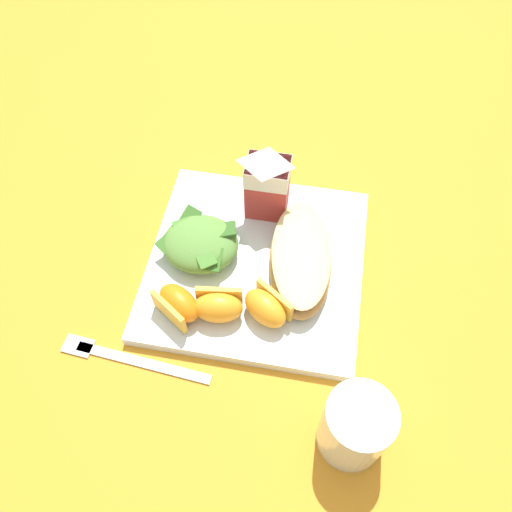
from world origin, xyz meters
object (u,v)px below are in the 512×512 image
white_plate (256,263)px  milk_carton (265,180)px  orange_wedge_front (178,304)px  orange_wedge_rear (266,307)px  cheesy_pizza_bread (300,259)px  drinking_clear_cup (355,427)px  orange_wedge_middle (218,306)px  metal_fork (123,357)px  green_salad_pile (200,243)px

white_plate → milk_carton: size_ratio=2.55×
orange_wedge_front → orange_wedge_rear: size_ratio=1.00×
cheesy_pizza_bread → drinking_clear_cup: bearing=-68.0°
orange_wedge_middle → drinking_clear_cup: (0.17, -0.12, 0.01)m
cheesy_pizza_bread → orange_wedge_front: size_ratio=2.56×
orange_wedge_front → metal_fork: 0.09m
white_plate → green_salad_pile: bearing=179.9°
orange_wedge_middle → metal_fork: size_ratio=0.34×
orange_wedge_front → milk_carton: bearing=66.9°
green_salad_pile → milk_carton: (0.07, 0.09, 0.04)m
white_plate → milk_carton: 0.11m
metal_fork → milk_carton: bearing=61.8°
drinking_clear_cup → green_salad_pile: bearing=136.5°
drinking_clear_cup → orange_wedge_front: bearing=153.0°
green_salad_pile → drinking_clear_cup: (0.21, -0.20, 0.01)m
cheesy_pizza_bread → orange_wedge_front: bearing=-146.5°
orange_wedge_front → cheesy_pizza_bread: bearing=33.5°
metal_fork → cheesy_pizza_bread: bearing=39.1°
cheesy_pizza_bread → milk_carton: milk_carton is taller
green_salad_pile → white_plate: bearing=-0.1°
cheesy_pizza_bread → orange_wedge_middle: orange_wedge_middle is taller
green_salad_pile → orange_wedge_rear: same height
cheesy_pizza_bread → drinking_clear_cup: drinking_clear_cup is taller
milk_carton → orange_wedge_rear: size_ratio=1.58×
cheesy_pizza_bread → orange_wedge_middle: 0.12m
green_salad_pile → orange_wedge_rear: size_ratio=1.54×
white_plate → drinking_clear_cup: bearing=-55.4°
white_plate → orange_wedge_front: 0.12m
orange_wedge_rear → milk_carton: bearing=100.1°
milk_carton → orange_wedge_front: milk_carton is taller
orange_wedge_front → drinking_clear_cup: size_ratio=0.76×
green_salad_pile → milk_carton: size_ratio=0.98×
metal_fork → drinking_clear_cup: bearing=-9.6°
orange_wedge_front → metal_fork: (-0.05, -0.07, -0.03)m
green_salad_pile → orange_wedge_front: 0.09m
cheesy_pizza_bread → metal_fork: size_ratio=0.95×
cheesy_pizza_bread → milk_carton: (-0.06, 0.09, 0.04)m
orange_wedge_front → orange_wedge_rear: same height
milk_carton → orange_wedge_middle: size_ratio=1.71×
drinking_clear_cup → orange_wedge_rear: bearing=132.1°
cheesy_pizza_bread → orange_wedge_rear: 0.08m
metal_fork → drinking_clear_cup: (0.28, -0.05, 0.04)m
cheesy_pizza_bread → orange_wedge_rear: orange_wedge_rear is taller
metal_fork → drinking_clear_cup: drinking_clear_cup is taller
milk_carton → orange_wedge_middle: 0.18m
milk_carton → white_plate: bearing=-87.9°
cheesy_pizza_bread → green_salad_pile: size_ratio=1.67×
orange_wedge_middle → metal_fork: 0.13m
white_plate → orange_wedge_middle: (-0.03, -0.09, 0.03)m
cheesy_pizza_bread → metal_fork: (-0.19, -0.16, -0.03)m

